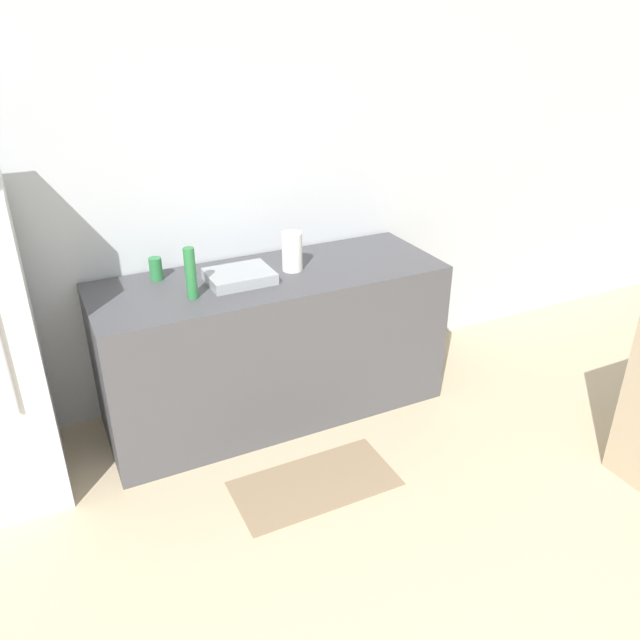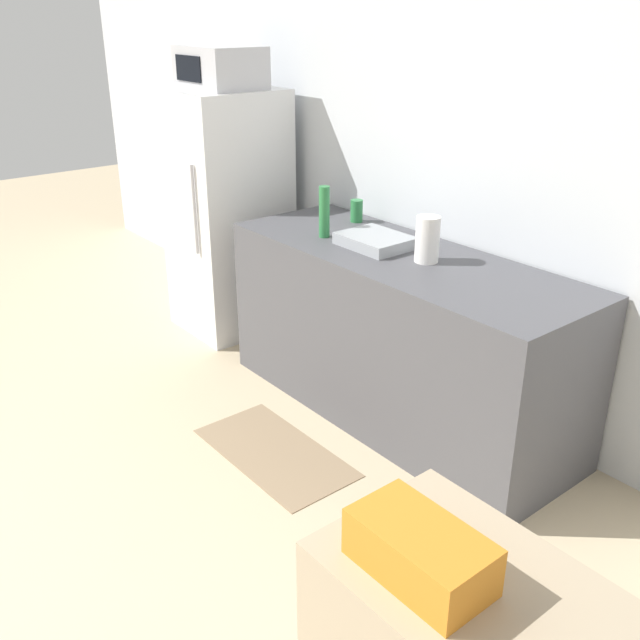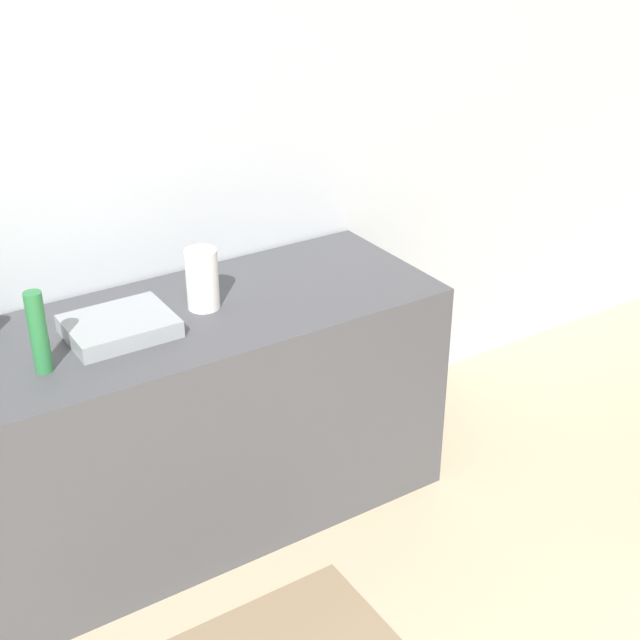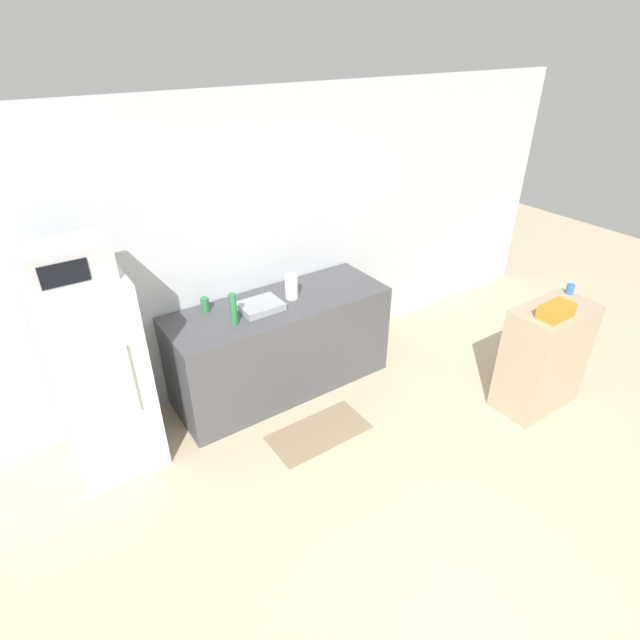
{
  "view_description": "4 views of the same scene",
  "coord_description": "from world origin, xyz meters",
  "views": [
    {
      "loc": [
        -0.98,
        -0.29,
        2.24
      ],
      "look_at": [
        0.21,
        2.13,
        0.9
      ],
      "focal_mm": 35.0,
      "sensor_mm": 36.0,
      "label": 1
    },
    {
      "loc": [
        2.57,
        0.32,
        2.03
      ],
      "look_at": [
        0.55,
        1.96,
        0.89
      ],
      "focal_mm": 40.0,
      "sensor_mm": 36.0,
      "label": 2
    },
    {
      "loc": [
        -0.85,
        0.14,
        2.35
      ],
      "look_at": [
        0.48,
        2.21,
        1.06
      ],
      "focal_mm": 50.0,
      "sensor_mm": 36.0,
      "label": 3
    },
    {
      "loc": [
        -1.67,
        -0.62,
        2.98
      ],
      "look_at": [
        0.02,
        1.86,
        1.22
      ],
      "focal_mm": 28.0,
      "sensor_mm": 36.0,
      "label": 4
    }
  ],
  "objects": [
    {
      "name": "kitchen_rug",
      "position": [
        0.12,
        2.02,
        0.0
      ],
      "size": [
        0.86,
        0.43,
        0.01
      ],
      "primitive_type": "cube",
      "color": "#937A5B",
      "rests_on": "ground_plane"
    },
    {
      "name": "wall_back",
      "position": [
        0.0,
        3.17,
        1.3
      ],
      "size": [
        8.0,
        0.06,
        2.6
      ],
      "primitive_type": "cube",
      "color": "silver",
      "rests_on": "ground_plane"
    },
    {
      "name": "counter",
      "position": [
        0.21,
        2.77,
        0.45
      ],
      "size": [
        2.01,
        0.71,
        0.9
      ],
      "primitive_type": "cube",
      "color": "#4C4C51",
      "rests_on": "ground_plane"
    },
    {
      "name": "paper_towel_roll",
      "position": [
        0.35,
        2.78,
        1.01
      ],
      "size": [
        0.12,
        0.12,
        0.22
      ],
      "primitive_type": "cylinder",
      "color": "white",
      "rests_on": "counter"
    },
    {
      "name": "sink_basin",
      "position": [
        0.02,
        2.75,
        0.93
      ],
      "size": [
        0.35,
        0.28,
        0.06
      ],
      "primitive_type": "cube",
      "color": "#9EA3A8",
      "rests_on": "counter"
    },
    {
      "name": "bottle_tall",
      "position": [
        -0.27,
        2.65,
        1.04
      ],
      "size": [
        0.06,
        0.06,
        0.27
      ],
      "primitive_type": "cylinder",
      "color": "#2D7F42",
      "rests_on": "counter"
    },
    {
      "name": "bottle_short",
      "position": [
        -0.38,
        2.99,
        0.96
      ],
      "size": [
        0.07,
        0.07,
        0.13
      ],
      "primitive_type": "cylinder",
      "color": "#2D7F42",
      "rests_on": "counter"
    }
  ]
}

